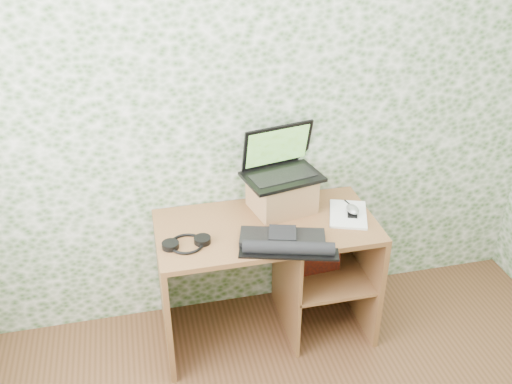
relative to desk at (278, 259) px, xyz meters
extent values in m
plane|color=white|center=(-0.08, 0.28, 0.82)|extent=(3.50, 0.00, 3.50)
cube|color=brown|center=(-0.08, -0.03, 0.25)|extent=(1.20, 0.60, 0.03)
cube|color=brown|center=(-0.66, -0.03, -0.12)|extent=(0.03, 0.60, 0.72)
cube|color=brown|center=(0.51, -0.03, -0.12)|extent=(0.03, 0.60, 0.72)
cube|color=brown|center=(0.04, -0.03, -0.12)|extent=(0.02, 0.56, 0.72)
cube|color=brown|center=(0.27, -0.03, -0.10)|extent=(0.46, 0.56, 0.02)
cube|color=brown|center=(0.28, 0.26, -0.12)|extent=(0.48, 0.02, 0.72)
cube|color=#A87A4B|center=(0.04, 0.12, 0.37)|extent=(0.38, 0.33, 0.20)
cube|color=black|center=(0.04, 0.12, 0.47)|extent=(0.46, 0.36, 0.02)
cube|color=black|center=(0.04, 0.10, 0.49)|extent=(0.38, 0.23, 0.00)
cube|color=black|center=(0.04, 0.23, 0.61)|extent=(0.42, 0.15, 0.26)
cube|color=#3B631C|center=(0.04, 0.22, 0.61)|extent=(0.37, 0.13, 0.22)
cube|color=black|center=(-0.04, -0.20, 0.29)|extent=(0.47, 0.28, 0.04)
cube|color=black|center=(-0.04, -0.20, 0.30)|extent=(0.17, 0.17, 0.06)
cylinder|color=black|center=(-0.04, -0.31, 0.30)|extent=(0.46, 0.19, 0.07)
cube|color=black|center=(-0.04, -0.32, 0.27)|extent=(0.51, 0.23, 0.01)
torus|color=black|center=(-0.53, -0.12, 0.28)|extent=(0.19, 0.19, 0.02)
cylinder|color=black|center=(-0.61, -0.13, 0.28)|extent=(0.09, 0.09, 0.03)
cylinder|color=black|center=(-0.44, -0.12, 0.28)|extent=(0.09, 0.09, 0.03)
cube|color=white|center=(0.39, -0.04, 0.28)|extent=(0.29, 0.34, 0.01)
ellipsoid|color=#B0B0B3|center=(0.41, -0.05, 0.30)|extent=(0.09, 0.12, 0.03)
cylinder|color=black|center=(0.43, 0.04, 0.29)|extent=(0.03, 0.12, 0.01)
cube|color=maroon|center=(0.24, -0.03, 0.05)|extent=(0.25, 0.10, 0.29)
camera|label=1|loc=(-0.72, -2.55, 1.97)|focal=40.00mm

